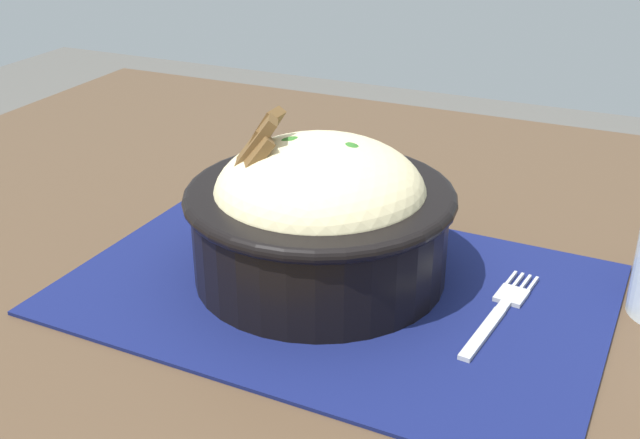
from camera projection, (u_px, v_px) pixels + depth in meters
The scene contains 4 objects.
table at pixel (344, 359), 0.66m from camera, with size 1.19×1.00×0.73m.
placemat at pixel (338, 287), 0.64m from camera, with size 0.42×0.29×0.00m, color #11194C.
bowl at pixel (320, 213), 0.63m from camera, with size 0.22×0.22×0.14m.
fork at pixel (501, 309), 0.60m from camera, with size 0.03×0.14×0.00m.
Camera 1 is at (0.21, -0.50, 1.06)m, focal length 44.39 mm.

